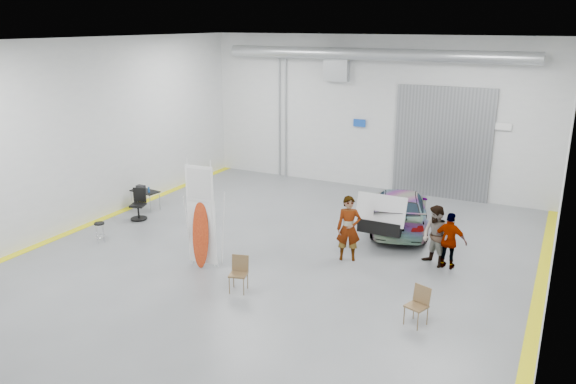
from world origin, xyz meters
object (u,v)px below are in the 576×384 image
at_px(sedan_car, 400,209).
at_px(person_c, 450,241).
at_px(person_a, 349,228).
at_px(person_b, 436,236).
at_px(work_table, 144,191).
at_px(shop_stool, 100,233).
at_px(folding_chair_far, 416,313).
at_px(office_chair, 139,206).
at_px(surfboard_display, 200,225).
at_px(folding_chair_near, 239,281).

xyz_separation_m(sedan_car, person_c, (2.10, -2.49, 0.16)).
xyz_separation_m(person_a, person_c, (2.64, 0.70, -0.14)).
bearing_deg(person_b, work_table, -149.08).
bearing_deg(person_a, person_c, -6.24).
bearing_deg(shop_stool, folding_chair_far, -2.60).
distance_m(person_b, shop_stool, 9.91).
bearing_deg(work_table, office_chair, -57.22).
distance_m(folding_chair_far, shop_stool, 9.83).
distance_m(shop_stool, work_table, 3.33).
distance_m(sedan_car, person_b, 3.04).
height_order(surfboard_display, office_chair, surfboard_display).
bearing_deg(person_b, folding_chair_near, -104.35).
bearing_deg(sedan_car, surfboard_display, 38.47).
bearing_deg(person_c, shop_stool, 20.99).
bearing_deg(person_b, folding_chair_far, -51.48).
bearing_deg(office_chair, folding_chair_near, -46.63).
bearing_deg(shop_stool, person_c, 16.56).
distance_m(person_a, work_table, 8.23).
bearing_deg(office_chair, surfboard_display, -47.47).
bearing_deg(folding_chair_near, person_b, 27.87).
height_order(folding_chair_far, shop_stool, folding_chair_far).
distance_m(person_c, surfboard_display, 6.75).
xyz_separation_m(person_c, folding_chair_near, (-4.36, -3.77, -0.51)).
distance_m(person_a, person_c, 2.74).
height_order(sedan_car, person_c, person_c).
height_order(person_c, shop_stool, person_c).
relative_size(shop_stool, work_table, 0.57).
bearing_deg(folding_chair_far, folding_chair_near, -154.46).
distance_m(shop_stool, office_chair, 2.22).
xyz_separation_m(sedan_car, person_a, (-0.55, -3.19, 0.30)).
xyz_separation_m(person_b, folding_chair_near, (-3.98, -3.77, -0.58)).
bearing_deg(person_b, shop_stool, -130.58).
bearing_deg(folding_chair_near, person_a, 45.23).
xyz_separation_m(sedan_car, office_chair, (-8.09, -3.23, -0.18)).
distance_m(folding_chair_near, work_table, 7.61).
bearing_deg(person_c, folding_chair_far, 94.32).
bearing_deg(office_chair, person_c, -14.99).
distance_m(surfboard_display, shop_stool, 3.89).
bearing_deg(shop_stool, office_chair, 99.32).
height_order(person_a, folding_chair_far, person_a).
bearing_deg(person_a, folding_chair_far, -66.40).
height_order(person_c, folding_chair_far, person_c).
relative_size(folding_chair_far, work_table, 0.79).
bearing_deg(surfboard_display, folding_chair_far, -8.15).
height_order(person_b, shop_stool, person_b).
relative_size(shop_stool, office_chair, 0.61).
distance_m(person_a, person_b, 2.37).
relative_size(person_a, shop_stool, 2.94).
bearing_deg(shop_stool, person_b, 17.18).
bearing_deg(surfboard_display, sedan_car, 49.75).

